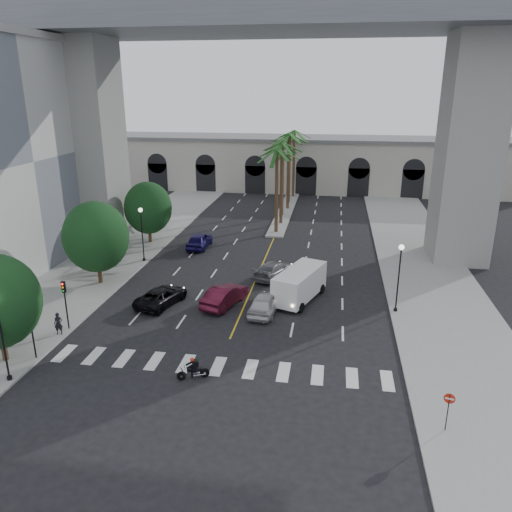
{
  "coord_description": "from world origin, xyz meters",
  "views": [
    {
      "loc": [
        6.43,
        -27.24,
        16.01
      ],
      "look_at": [
        1.15,
        6.0,
        4.61
      ],
      "focal_mm": 35.0,
      "sensor_mm": 36.0,
      "label": 1
    }
  ],
  "objects_px": {
    "do_not_enter_sign": "(449,405)",
    "pedestrian_a": "(58,324)",
    "car_a": "(265,303)",
    "cargo_van": "(299,284)",
    "traffic_signal_far": "(65,297)",
    "lamp_post_left_near": "(1,331)",
    "car_b": "(225,295)",
    "car_d": "(274,270)",
    "pedestrian_b": "(20,306)",
    "lamp_post_left_far": "(142,230)",
    "traffic_signal_near": "(31,323)",
    "lamp_post_right": "(399,272)",
    "motorcycle_rider": "(194,369)",
    "car_e": "(199,240)",
    "car_c": "(162,296)"
  },
  "relations": [
    {
      "from": "traffic_signal_far",
      "to": "pedestrian_a",
      "type": "height_order",
      "value": "traffic_signal_far"
    },
    {
      "from": "car_a",
      "to": "car_c",
      "type": "xyz_separation_m",
      "value": [
        -8.11,
        0.22,
        -0.1
      ]
    },
    {
      "from": "motorcycle_rider",
      "to": "car_c",
      "type": "xyz_separation_m",
      "value": [
        -5.34,
        9.74,
        0.06
      ]
    },
    {
      "from": "traffic_signal_near",
      "to": "cargo_van",
      "type": "height_order",
      "value": "traffic_signal_near"
    },
    {
      "from": "motorcycle_rider",
      "to": "pedestrian_b",
      "type": "distance_m",
      "value": 15.77
    },
    {
      "from": "traffic_signal_far",
      "to": "car_d",
      "type": "xyz_separation_m",
      "value": [
        12.8,
        12.41,
        -1.79
      ]
    },
    {
      "from": "pedestrian_a",
      "to": "car_c",
      "type": "bearing_deg",
      "value": 33.37
    },
    {
      "from": "motorcycle_rider",
      "to": "car_b",
      "type": "bearing_deg",
      "value": 69.46
    },
    {
      "from": "lamp_post_left_far",
      "to": "car_c",
      "type": "bearing_deg",
      "value": -61.59
    },
    {
      "from": "car_a",
      "to": "cargo_van",
      "type": "distance_m",
      "value": 3.65
    },
    {
      "from": "lamp_post_left_far",
      "to": "car_a",
      "type": "xyz_separation_m",
      "value": [
        13.13,
        -9.5,
        -2.44
      ]
    },
    {
      "from": "traffic_signal_far",
      "to": "car_b",
      "type": "height_order",
      "value": "traffic_signal_far"
    },
    {
      "from": "car_d",
      "to": "do_not_enter_sign",
      "type": "height_order",
      "value": "do_not_enter_sign"
    },
    {
      "from": "traffic_signal_far",
      "to": "pedestrian_a",
      "type": "xyz_separation_m",
      "value": [
        -0.2,
        -0.86,
        -1.59
      ]
    },
    {
      "from": "lamp_post_left_far",
      "to": "car_b",
      "type": "relative_size",
      "value": 1.1
    },
    {
      "from": "do_not_enter_sign",
      "to": "pedestrian_a",
      "type": "bearing_deg",
      "value": 178.43
    },
    {
      "from": "lamp_post_left_near",
      "to": "lamp_post_right",
      "type": "height_order",
      "value": "same"
    },
    {
      "from": "traffic_signal_near",
      "to": "cargo_van",
      "type": "bearing_deg",
      "value": 37.3
    },
    {
      "from": "pedestrian_b",
      "to": "traffic_signal_near",
      "type": "bearing_deg",
      "value": -34.63
    },
    {
      "from": "pedestrian_b",
      "to": "lamp_post_right",
      "type": "bearing_deg",
      "value": 26.1
    },
    {
      "from": "traffic_signal_near",
      "to": "car_d",
      "type": "bearing_deg",
      "value": 52.05
    },
    {
      "from": "car_d",
      "to": "lamp_post_left_far",
      "type": "bearing_deg",
      "value": 13.09
    },
    {
      "from": "cargo_van",
      "to": "pedestrian_a",
      "type": "relative_size",
      "value": 4.11
    },
    {
      "from": "car_d",
      "to": "pedestrian_b",
      "type": "height_order",
      "value": "pedestrian_b"
    },
    {
      "from": "pedestrian_b",
      "to": "do_not_enter_sign",
      "type": "height_order",
      "value": "do_not_enter_sign"
    },
    {
      "from": "do_not_enter_sign",
      "to": "traffic_signal_far",
      "type": "bearing_deg",
      "value": 176.39
    },
    {
      "from": "traffic_signal_far",
      "to": "lamp_post_left_near",
      "type": "bearing_deg",
      "value": -90.88
    },
    {
      "from": "pedestrian_a",
      "to": "car_d",
      "type": "bearing_deg",
      "value": 29.04
    },
    {
      "from": "lamp_post_left_far",
      "to": "pedestrian_b",
      "type": "height_order",
      "value": "lamp_post_left_far"
    },
    {
      "from": "car_a",
      "to": "cargo_van",
      "type": "relative_size",
      "value": 0.72
    },
    {
      "from": "lamp_post_left_far",
      "to": "traffic_signal_near",
      "type": "height_order",
      "value": "lamp_post_left_far"
    },
    {
      "from": "car_c",
      "to": "pedestrian_b",
      "type": "bearing_deg",
      "value": 39.18
    },
    {
      "from": "traffic_signal_far",
      "to": "car_a",
      "type": "height_order",
      "value": "traffic_signal_far"
    },
    {
      "from": "traffic_signal_near",
      "to": "car_b",
      "type": "bearing_deg",
      "value": 45.18
    },
    {
      "from": "lamp_post_left_far",
      "to": "cargo_van",
      "type": "xyz_separation_m",
      "value": [
        15.49,
        -6.78,
        -1.82
      ]
    },
    {
      "from": "car_b",
      "to": "pedestrian_a",
      "type": "bearing_deg",
      "value": 51.86
    },
    {
      "from": "traffic_signal_near",
      "to": "do_not_enter_sign",
      "type": "bearing_deg",
      "value": -7.75
    },
    {
      "from": "motorcycle_rider",
      "to": "car_c",
      "type": "height_order",
      "value": "motorcycle_rider"
    },
    {
      "from": "lamp_post_left_far",
      "to": "car_e",
      "type": "height_order",
      "value": "lamp_post_left_far"
    },
    {
      "from": "lamp_post_left_near",
      "to": "lamp_post_right",
      "type": "relative_size",
      "value": 1.0
    },
    {
      "from": "do_not_enter_sign",
      "to": "cargo_van",
      "type": "bearing_deg",
      "value": 132.34
    },
    {
      "from": "motorcycle_rider",
      "to": "car_e",
      "type": "distance_m",
      "value": 25.04
    },
    {
      "from": "pedestrian_a",
      "to": "pedestrian_b",
      "type": "height_order",
      "value": "pedestrian_b"
    },
    {
      "from": "lamp_post_left_near",
      "to": "car_b",
      "type": "distance_m",
      "value": 16.02
    },
    {
      "from": "lamp_post_left_near",
      "to": "traffic_signal_near",
      "type": "xyz_separation_m",
      "value": [
        0.1,
        2.5,
        -0.71
      ]
    },
    {
      "from": "motorcycle_rider",
      "to": "car_a",
      "type": "distance_m",
      "value": 9.91
    },
    {
      "from": "lamp_post_left_far",
      "to": "traffic_signal_near",
      "type": "xyz_separation_m",
      "value": [
        0.1,
        -18.5,
        -0.71
      ]
    },
    {
      "from": "lamp_post_left_near",
      "to": "car_b",
      "type": "height_order",
      "value": "lamp_post_left_near"
    },
    {
      "from": "car_b",
      "to": "pedestrian_a",
      "type": "xyz_separation_m",
      "value": [
        -10.0,
        -6.72,
        0.12
      ]
    },
    {
      "from": "motorcycle_rider",
      "to": "car_e",
      "type": "bearing_deg",
      "value": 81.4
    }
  ]
}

